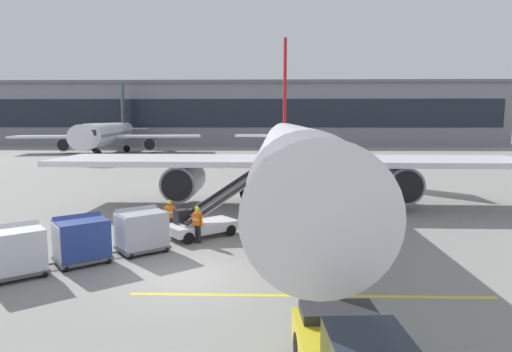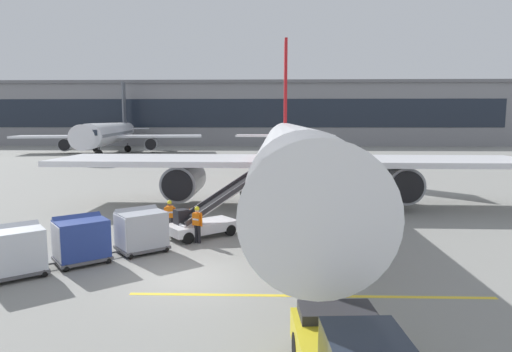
# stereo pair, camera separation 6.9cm
# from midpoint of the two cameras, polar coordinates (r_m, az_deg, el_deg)

# --- Properties ---
(ground_plane) EXTENTS (600.00, 600.00, 0.00)m
(ground_plane) POSITION_cam_midpoint_polar(r_m,az_deg,el_deg) (16.70, -9.28, -12.78)
(ground_plane) COLOR gray
(parked_airplane) EXTENTS (31.45, 41.21, 13.75)m
(parked_airplane) POSITION_cam_midpoint_polar(r_m,az_deg,el_deg) (29.36, 4.35, 2.93)
(parked_airplane) COLOR white
(parked_airplane) RESTS_ON ground
(belt_loader) EXTENTS (4.87, 4.30, 3.11)m
(belt_loader) POSITION_cam_midpoint_polar(r_m,az_deg,el_deg) (21.82, -6.65, -5.54)
(belt_loader) COLOR silver
(belt_loader) RESTS_ON ground
(baggage_cart_lead) EXTENTS (2.63, 2.50, 1.91)m
(baggage_cart_lead) POSITION_cam_midpoint_polar(r_m,az_deg,el_deg) (19.71, -14.92, -6.77)
(baggage_cart_lead) COLOR #515156
(baggage_cart_lead) RESTS_ON ground
(baggage_cart_second) EXTENTS (2.63, 2.50, 1.91)m
(baggage_cart_second) POSITION_cam_midpoint_polar(r_m,az_deg,el_deg) (18.95, -22.05, -7.64)
(baggage_cart_second) COLOR #515156
(baggage_cart_second) RESTS_ON ground
(baggage_cart_third) EXTENTS (2.63, 2.50, 1.91)m
(baggage_cart_third) POSITION_cam_midpoint_polar(r_m,az_deg,el_deg) (18.39, -29.18, -8.48)
(baggage_cart_third) COLOR #515156
(baggage_cart_third) RESTS_ON ground
(ground_crew_by_loader) EXTENTS (0.52, 0.39, 1.74)m
(ground_crew_by_loader) POSITION_cam_midpoint_polar(r_m,az_deg,el_deg) (20.55, -7.78, -6.02)
(ground_crew_by_loader) COLOR black
(ground_crew_by_loader) RESTS_ON ground
(ground_crew_by_carts) EXTENTS (0.31, 0.56, 1.74)m
(ground_crew_by_carts) POSITION_cam_midpoint_polar(r_m,az_deg,el_deg) (20.14, -14.71, -6.47)
(ground_crew_by_carts) COLOR #333847
(ground_crew_by_carts) RESTS_ON ground
(ground_crew_marshaller) EXTENTS (0.57, 0.28, 1.74)m
(ground_crew_marshaller) POSITION_cam_midpoint_polar(r_m,az_deg,el_deg) (22.34, -11.32, -5.02)
(ground_crew_marshaller) COLOR black
(ground_crew_marshaller) RESTS_ON ground
(ground_crew_wingwalker) EXTENTS (0.42, 0.48, 1.74)m
(ground_crew_wingwalker) POSITION_cam_midpoint_polar(r_m,az_deg,el_deg) (19.17, -16.55, -7.23)
(ground_crew_wingwalker) COLOR black
(ground_crew_wingwalker) RESTS_ON ground
(safety_cone_engine_keepout) EXTENTS (0.63, 0.63, 0.71)m
(safety_cone_engine_keepout) POSITION_cam_midpoint_polar(r_m,az_deg,el_deg) (25.47, -10.14, -4.98)
(safety_cone_engine_keepout) COLOR black
(safety_cone_engine_keepout) RESTS_ON ground
(safety_cone_wingtip) EXTENTS (0.69, 0.69, 0.77)m
(safety_cone_wingtip) POSITION_cam_midpoint_polar(r_m,az_deg,el_deg) (25.11, -8.76, -5.05)
(safety_cone_wingtip) COLOR black
(safety_cone_wingtip) RESTS_ON ground
(safety_cone_nose_mark) EXTENTS (0.64, 0.64, 0.72)m
(safety_cone_nose_mark) POSITION_cam_midpoint_polar(r_m,az_deg,el_deg) (27.10, -11.55, -4.26)
(safety_cone_nose_mark) COLOR black
(safety_cone_nose_mark) RESTS_ON ground
(apron_guidance_line_lead_in) EXTENTS (0.20, 110.00, 0.01)m
(apron_guidance_line_lead_in) POSITION_cam_midpoint_polar(r_m,az_deg,el_deg) (29.12, 5.01, -4.03)
(apron_guidance_line_lead_in) COLOR yellow
(apron_guidance_line_lead_in) RESTS_ON ground
(apron_guidance_line_stop_bar) EXTENTS (12.00, 0.20, 0.01)m
(apron_guidance_line_stop_bar) POSITION_cam_midpoint_polar(r_m,az_deg,el_deg) (14.87, 7.22, -15.31)
(apron_guidance_line_stop_bar) COLOR yellow
(apron_guidance_line_stop_bar) RESTS_ON ground
(terminal_building) EXTENTS (131.97, 17.93, 14.64)m
(terminal_building) POSITION_cam_midpoint_polar(r_m,az_deg,el_deg) (106.99, -5.04, 8.10)
(terminal_building) COLOR gray
(terminal_building) RESTS_ON ground
(distant_airplane) EXTENTS (32.66, 41.67, 13.84)m
(distant_airplane) POSITION_cam_midpoint_polar(r_m,az_deg,el_deg) (81.87, -18.69, 5.28)
(distant_airplane) COLOR silver
(distant_airplane) RESTS_ON ground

